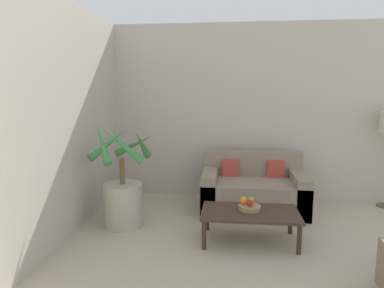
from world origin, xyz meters
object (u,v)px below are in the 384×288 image
coffee_table (250,215)px  fruit_bowl (249,207)px  apple_red (250,203)px  apple_green (251,200)px  orange_fruit (244,200)px  sofa_loveseat (253,191)px  potted_palm (123,193)px

coffee_table → fruit_bowl: (-0.01, 0.05, 0.06)m
apple_red → apple_green: apple_green is taller
fruit_bowl → apple_red: (0.00, -0.03, 0.06)m
apple_red → apple_green: (0.02, 0.10, 0.00)m
fruit_bowl → orange_fruit: bearing=145.2°
sofa_loveseat → apple_green: (-0.09, -0.94, 0.16)m
potted_palm → fruit_bowl: size_ratio=5.19×
apple_red → potted_palm: bearing=170.3°
apple_red → apple_green: size_ratio=0.98×
coffee_table → apple_green: 0.18m
fruit_bowl → orange_fruit: orange_fruit is taller
apple_red → apple_green: 0.11m
coffee_table → potted_palm: bearing=169.3°
potted_palm → sofa_loveseat: potted_palm is taller
apple_red → coffee_table: bearing=-87.6°
orange_fruit → coffee_table: bearing=-54.3°
coffee_table → apple_red: 0.13m
sofa_loveseat → coffee_table: bearing=-95.6°
sofa_loveseat → apple_green: 0.95m
sofa_loveseat → orange_fruit: bearing=-100.3°
sofa_loveseat → apple_red: bearing=-95.8°
apple_green → orange_fruit: bearing=-159.5°
potted_palm → sofa_loveseat: 1.83m
fruit_bowl → apple_green: 0.10m
coffee_table → orange_fruit: orange_fruit is taller
potted_palm → apple_red: bearing=-9.7°
fruit_bowl → orange_fruit: size_ratio=3.13×
sofa_loveseat → fruit_bowl: (-0.11, -1.01, 0.10)m
apple_red → orange_fruit: orange_fruit is taller
potted_palm → sofa_loveseat: (1.66, 0.77, -0.15)m
apple_green → orange_fruit: 0.09m
orange_fruit → sofa_loveseat: bearing=79.7°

